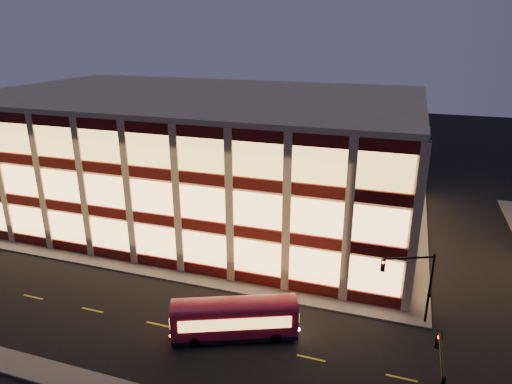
% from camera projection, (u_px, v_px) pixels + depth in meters
% --- Properties ---
extents(ground, '(200.00, 200.00, 0.00)m').
position_uv_depth(ground, '(153.00, 278.00, 41.64)').
color(ground, black).
rests_on(ground, ground).
extents(sidewalk_office_south, '(54.00, 2.00, 0.15)m').
position_uv_depth(sidewalk_office_south, '(130.00, 267.00, 43.41)').
color(sidewalk_office_south, '#514F4C').
rests_on(sidewalk_office_south, ground).
extents(sidewalk_office_east, '(2.00, 30.00, 0.15)m').
position_uv_depth(sidewalk_office_east, '(418.00, 236.00, 49.90)').
color(sidewalk_office_east, '#514F4C').
rests_on(sidewalk_office_east, ground).
extents(sidewalk_near, '(100.00, 2.00, 0.15)m').
position_uv_depth(sidewalk_near, '(50.00, 373.00, 30.01)').
color(sidewalk_near, '#514F4C').
rests_on(sidewalk_near, ground).
extents(office_building, '(50.45, 30.45, 14.50)m').
position_uv_depth(office_building, '(200.00, 154.00, 55.17)').
color(office_building, tan).
rests_on(office_building, ground).
extents(traffic_signal_far, '(3.79, 1.87, 6.00)m').
position_uv_depth(traffic_signal_far, '(413.00, 277.00, 33.81)').
color(traffic_signal_far, black).
rests_on(traffic_signal_far, ground).
extents(trolley_bus, '(9.27, 5.69, 3.09)m').
position_uv_depth(trolley_bus, '(235.00, 316.00, 33.23)').
color(trolley_bus, maroon).
rests_on(trolley_bus, ground).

